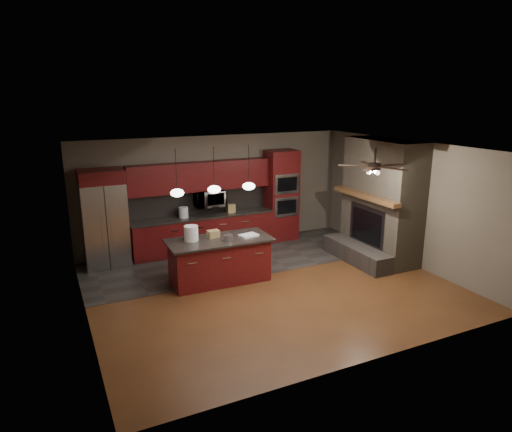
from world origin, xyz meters
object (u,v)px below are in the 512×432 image
paint_tray (249,235)px  kitchen_island (220,260)px  white_bucket (191,233)px  counter_bucket (184,212)px  cardboard_box (213,234)px  oven_tower (281,195)px  refrigerator (104,219)px  counter_box (231,208)px  paint_can (228,238)px  microwave (210,198)px

paint_tray → kitchen_island: bearing=160.9°
white_bucket → counter_bucket: 1.89m
paint_tray → cardboard_box: (-0.69, 0.25, 0.06)m
oven_tower → counter_bucket: oven_tower is taller
kitchen_island → counter_bucket: counter_bucket is taller
paint_tray → counter_bucket: size_ratio=1.45×
refrigerator → counter_bucket: (1.83, 0.08, -0.08)m
white_bucket → kitchen_island: bearing=-15.7°
paint_tray → counter_bucket: 2.22m
counter_bucket → counter_box: size_ratio=1.19×
paint_tray → cardboard_box: bearing=148.4°
counter_bucket → paint_can: bearing=-83.3°
paint_can → counter_bucket: counter_bucket is taller
microwave → paint_tray: 2.17m
oven_tower → counter_bucket: bearing=179.8°
kitchen_island → counter_bucket: 2.08m
oven_tower → kitchen_island: oven_tower is taller
oven_tower → cardboard_box: 3.17m
kitchen_island → paint_tray: 0.79m
refrigerator → paint_tray: size_ratio=6.01×
white_bucket → counter_box: (1.61, 1.80, -0.07)m
oven_tower → paint_can: size_ratio=12.37×
kitchen_island → white_bucket: bearing=165.9°
paint_can → cardboard_box: size_ratio=0.83×
kitchen_island → paint_tray: size_ratio=5.86×
oven_tower → kitchen_island: size_ratio=1.11×
microwave → white_bucket: 2.20m
kitchen_island → white_bucket: 0.83m
oven_tower → refrigerator: size_ratio=1.08×
kitchen_island → counter_bucket: size_ratio=8.48×
microwave → white_bucket: microwave is taller
kitchen_island → paint_tray: paint_tray is taller
cardboard_box → counter_box: counter_box is taller
paint_tray → cardboard_box: 0.73m
kitchen_island → paint_can: bearing=-57.2°
microwave → counter_bucket: microwave is taller
kitchen_island → counter_box: (1.07, 1.95, 0.54)m
microwave → refrigerator: (-2.52, -0.13, -0.20)m
cardboard_box → paint_tray: bearing=-25.3°
refrigerator → white_bucket: (1.44, -1.77, -0.03)m
white_bucket → counter_box: white_bucket is taller
counter_box → paint_can: bearing=-110.1°
microwave → white_bucket: (-1.08, -1.90, -0.23)m
refrigerator → white_bucket: bearing=-50.9°
kitchen_island → counter_bucket: (-0.14, 2.00, 0.56)m
counter_box → microwave: bearing=173.1°
oven_tower → cardboard_box: size_ratio=10.23×
cardboard_box → refrigerator: bearing=132.2°
kitchen_island → cardboard_box: cardboard_box is taller
oven_tower → counter_box: oven_tower is taller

